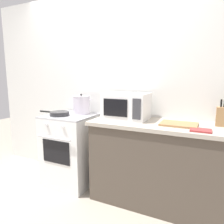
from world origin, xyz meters
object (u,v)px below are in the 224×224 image
object	(u,v)px
stock_pot	(81,105)
knife_block	(223,116)
oven_mitt	(201,130)
microwave	(126,106)
stove	(72,149)
cutting_board	(179,124)
frying_pan	(59,114)

from	to	relation	value
stock_pot	knife_block	bearing A→B (deg)	0.13
stock_pot	oven_mitt	size ratio (longest dim) A/B	1.73
stock_pot	microwave	xyz separation A→B (m)	(0.66, -0.06, 0.03)
oven_mitt	stove	bearing A→B (deg)	174.16
cutting_board	knife_block	distance (m)	0.43
microwave	knife_block	bearing A→B (deg)	3.55
stove	oven_mitt	world-z (taller)	oven_mitt
stock_pot	microwave	distance (m)	0.66
stock_pot	stove	bearing A→B (deg)	-121.02
cutting_board	oven_mitt	world-z (taller)	cutting_board
stove	oven_mitt	size ratio (longest dim) A/B	5.11
frying_pan	cutting_board	size ratio (longest dim) A/B	1.23
stove	frying_pan	bearing A→B (deg)	-134.44
frying_pan	knife_block	xyz separation A→B (m)	(1.84, 0.24, 0.07)
stove	knife_block	size ratio (longest dim) A/B	3.47
stove	frying_pan	xyz separation A→B (m)	(-0.10, -0.10, 0.48)
cutting_board	knife_block	xyz separation A→B (m)	(0.40, 0.14, 0.09)
frying_pan	stock_pot	bearing A→B (deg)	52.75
cutting_board	microwave	bearing A→B (deg)	172.60
cutting_board	knife_block	size ratio (longest dim) A/B	1.36
stove	oven_mitt	distance (m)	1.63
stock_pot	cutting_board	xyz separation A→B (m)	(1.26, -0.14, -0.11)
microwave	oven_mitt	xyz separation A→B (m)	(0.81, -0.24, -0.14)
frying_pan	oven_mitt	xyz separation A→B (m)	(1.65, -0.06, -0.02)
microwave	stock_pot	bearing A→B (deg)	174.95
knife_block	stove	bearing A→B (deg)	-175.36
frying_pan	oven_mitt	world-z (taller)	frying_pan
knife_block	microwave	bearing A→B (deg)	-176.45
frying_pan	microwave	world-z (taller)	microwave
stove	oven_mitt	bearing A→B (deg)	-5.84
stock_pot	oven_mitt	bearing A→B (deg)	-11.39
microwave	cutting_board	distance (m)	0.62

